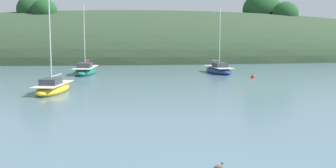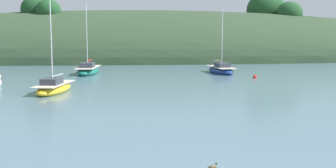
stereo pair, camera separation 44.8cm
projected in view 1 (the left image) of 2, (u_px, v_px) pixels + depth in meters
far_shoreline_hill at (140, 58)px, 84.35m from camera, size 150.00×36.00×23.27m
sailboat_blue_center at (53, 88)px, 36.22m from camera, size 3.23×6.62×8.48m
sailboat_navy_dinghy at (218, 70)px, 53.69m from camera, size 3.12×6.99×8.55m
sailboat_red_portside at (86, 70)px, 52.51m from camera, size 3.11×7.43×8.99m
mooring_buoy_inner at (253, 77)px, 48.02m from camera, size 0.44×0.44×0.54m
duck_trailing at (219, 166)px, 16.08m from camera, size 0.42×0.26×0.24m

